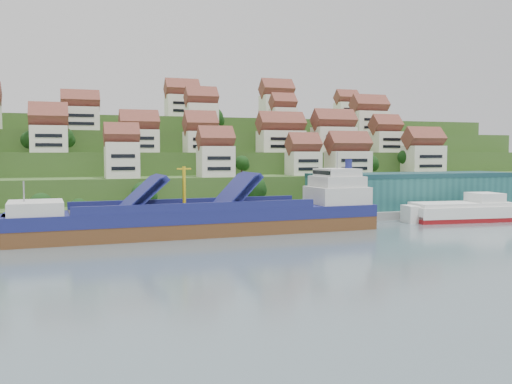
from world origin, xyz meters
name	(u,v)px	position (x,y,z in m)	size (l,w,h in m)	color
ground	(260,231)	(0.00, 0.00, 0.00)	(300.00, 300.00, 0.00)	slate
quay	(312,216)	(20.00, 15.00, 1.10)	(180.00, 14.00, 2.20)	gray
hillside	(174,171)	(0.00, 103.55, 10.66)	(260.00, 128.00, 31.00)	#2D4C1E
hillside_village	(216,134)	(5.54, 59.53, 24.19)	(156.10, 62.52, 29.11)	white
hillside_trees	(185,157)	(-7.98, 45.03, 16.70)	(143.96, 61.94, 31.17)	#183E14
warehouse	(412,190)	(52.00, 17.00, 7.20)	(60.00, 15.00, 10.00)	#225C5C
flagpole	(314,196)	(18.11, 10.00, 6.88)	(1.28, 0.16, 8.00)	gray
cargo_ship	(213,219)	(-11.44, -0.90, 3.40)	(81.21, 14.93, 17.98)	brown
second_ship	(463,212)	(57.01, 0.94, 2.41)	(28.46, 13.07, 7.98)	maroon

